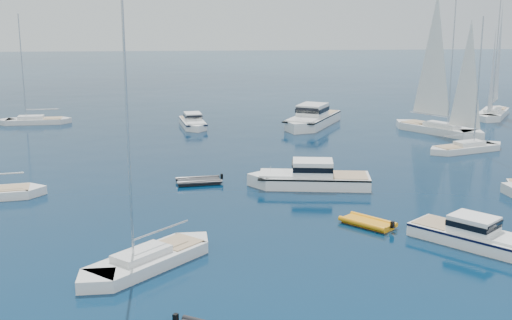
{
  "coord_description": "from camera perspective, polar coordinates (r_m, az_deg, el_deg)",
  "views": [
    {
      "loc": [
        -6.58,
        -28.32,
        14.85
      ],
      "look_at": [
        -2.22,
        25.82,
        2.2
      ],
      "focal_mm": 46.56,
      "sensor_mm": 36.0,
      "label": 1
    }
  ],
  "objects": [
    {
      "name": "motor_cruiser_right",
      "position": [
        44.75,
        18.29,
        -6.96
      ],
      "size": [
        8.21,
        8.8,
        2.42
      ],
      "primitive_type": null,
      "rotation": [
        0.0,
        0.0,
        3.86
      ],
      "color": "white",
      "rests_on": "ground"
    },
    {
      "name": "motor_cruiser_centre",
      "position": [
        56.1,
        4.64,
        -2.28
      ],
      "size": [
        11.42,
        4.92,
        2.9
      ],
      "primitive_type": null,
      "rotation": [
        0.0,
        0.0,
        1.43
      ],
      "color": "white",
      "rests_on": "ground"
    },
    {
      "name": "motor_cruiser_distant",
      "position": [
        84.5,
        4.79,
        2.94
      ],
      "size": [
        9.92,
        13.75,
        3.52
      ],
      "primitive_type": null,
      "rotation": [
        0.0,
        0.0,
        2.65
      ],
      "color": "silver",
      "rests_on": "ground"
    },
    {
      "name": "motor_cruiser_horizon",
      "position": [
        83.84,
        -5.42,
        2.85
      ],
      "size": [
        3.98,
        8.99,
        2.28
      ],
      "primitive_type": null,
      "rotation": [
        0.0,
        0.0,
        3.3
      ],
      "color": "white",
      "rests_on": "ground"
    },
    {
      "name": "sailboat_fore",
      "position": [
        39.8,
        -9.28,
        -8.98
      ],
      "size": [
        9.26,
        9.8,
        15.74
      ],
      "primitive_type": null,
      "rotation": [
        0.0,
        0.0,
        2.4
      ],
      "color": "silver",
      "rests_on": "ground"
    },
    {
      "name": "sailboat_centre",
      "position": [
        72.84,
        17.6,
        0.72
      ],
      "size": [
        10.07,
        5.71,
        14.38
      ],
      "primitive_type": null,
      "rotation": [
        0.0,
        0.0,
        5.06
      ],
      "color": "silver",
      "rests_on": "ground"
    },
    {
      "name": "sailboat_sails_r",
      "position": [
        82.52,
        15.35,
        2.27
      ],
      "size": [
        10.32,
        12.43,
        19.0
      ],
      "primitive_type": null,
      "rotation": [
        0.0,
        0.0,
        3.77
      ],
      "color": "white",
      "rests_on": "ground"
    },
    {
      "name": "sailboat_far_l",
      "position": [
        90.5,
        -18.49,
        2.99
      ],
      "size": [
        9.99,
        3.23,
        14.46
      ],
      "primitive_type": null,
      "rotation": [
        0.0,
        0.0,
        1.64
      ],
      "color": "silver",
      "rests_on": "ground"
    },
    {
      "name": "sailboat_sails_far",
      "position": [
        96.85,
        19.66,
        3.52
      ],
      "size": [
        9.15,
        11.9,
        17.78
      ],
      "primitive_type": null,
      "rotation": [
        0.0,
        0.0,
        2.58
      ],
      "color": "white",
      "rests_on": "ground"
    },
    {
      "name": "tender_yellow",
      "position": [
        46.82,
        9.56,
        -5.57
      ],
      "size": [
        4.23,
        4.38,
        0.95
      ],
      "primitive_type": null,
      "rotation": [
        0.0,
        0.0,
        0.73
      ],
      "color": "orange",
      "rests_on": "ground"
    },
    {
      "name": "tender_grey_far",
      "position": [
        57.05,
        -4.94,
        -2.03
      ],
      "size": [
        4.27,
        2.72,
        0.95
      ],
      "primitive_type": null,
      "rotation": [
        0.0,
        0.0,
        1.72
      ],
      "color": "black",
      "rests_on": "ground"
    }
  ]
}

